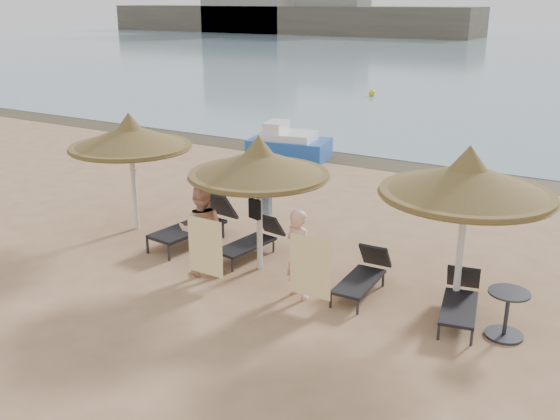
% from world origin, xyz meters
% --- Properties ---
extents(ground, '(160.00, 160.00, 0.00)m').
position_xyz_m(ground, '(0.00, 0.00, 0.00)').
color(ground, tan).
rests_on(ground, ground).
extents(wet_sand_strip, '(200.00, 1.60, 0.01)m').
position_xyz_m(wet_sand_strip, '(0.00, 9.40, 0.00)').
color(wet_sand_strip, '#483E2A').
rests_on(wet_sand_strip, ground).
extents(far_shore, '(150.00, 54.80, 12.00)m').
position_xyz_m(far_shore, '(-25.10, 77.82, 2.91)').
color(far_shore, brown).
rests_on(far_shore, ground).
extents(palapa_left, '(2.65, 2.65, 2.63)m').
position_xyz_m(palapa_left, '(-3.44, 1.03, 2.10)').
color(palapa_left, silver).
rests_on(palapa_left, ground).
extents(palapa_center, '(2.62, 2.62, 2.60)m').
position_xyz_m(palapa_center, '(0.12, 0.60, 2.07)').
color(palapa_center, silver).
rests_on(palapa_center, ground).
extents(palapa_right, '(2.79, 2.79, 2.77)m').
position_xyz_m(palapa_right, '(3.80, 0.97, 2.20)').
color(palapa_right, silver).
rests_on(palapa_right, ground).
extents(lounger_far_left, '(0.94, 2.17, 0.94)m').
position_xyz_m(lounger_far_left, '(-1.79, 1.14, 0.42)').
color(lounger_far_left, '#2C2D34').
rests_on(lounger_far_left, ground).
extents(lounger_near_left, '(0.76, 1.71, 0.74)m').
position_xyz_m(lounger_near_left, '(-0.36, 1.10, 0.33)').
color(lounger_near_left, '#2C2D34').
rests_on(lounger_near_left, ground).
extents(lounger_near_right, '(0.59, 1.63, 0.72)m').
position_xyz_m(lounger_near_right, '(2.24, 0.70, 0.32)').
color(lounger_near_right, '#2C2D34').
rests_on(lounger_near_right, ground).
extents(lounger_far_right, '(0.83, 1.68, 0.72)m').
position_xyz_m(lounger_far_right, '(3.96, 0.62, 0.32)').
color(lounger_far_right, '#2C2D34').
rests_on(lounger_far_right, ground).
extents(side_table, '(0.62, 0.62, 0.75)m').
position_xyz_m(side_table, '(4.73, 0.35, 0.35)').
color(side_table, '#2C2D34').
rests_on(side_table, ground).
extents(person_left, '(1.10, 0.96, 2.01)m').
position_xyz_m(person_left, '(-0.67, -0.16, 1.01)').
color(person_left, '#DEA086').
rests_on(person_left, ground).
extents(person_right, '(1.00, 0.82, 1.87)m').
position_xyz_m(person_right, '(1.36, -0.08, 0.93)').
color(person_right, '#DEA086').
rests_on(person_right, ground).
extents(towel_left, '(0.76, 0.03, 1.07)m').
position_xyz_m(towel_left, '(-0.32, -0.51, 0.74)').
color(towel_left, yellow).
rests_on(towel_left, ground).
extents(towel_right, '(0.76, 0.02, 1.06)m').
position_xyz_m(towel_right, '(1.71, -0.33, 0.73)').
color(towel_right, yellow).
rests_on(towel_right, ground).
extents(bag_patterned, '(0.31, 0.15, 0.38)m').
position_xyz_m(bag_patterned, '(0.12, 0.78, 1.24)').
color(bag_patterned, white).
rests_on(bag_patterned, ground).
extents(bag_dark, '(0.27, 0.16, 0.37)m').
position_xyz_m(bag_dark, '(0.12, 0.44, 1.24)').
color(bag_dark, black).
rests_on(bag_dark, ground).
extents(pedal_boat, '(2.74, 1.92, 1.17)m').
position_xyz_m(pedal_boat, '(-3.82, 8.51, 0.43)').
color(pedal_boat, '#1C50B0').
rests_on(pedal_boat, ground).
extents(buoy_left, '(0.37, 0.37, 0.37)m').
position_xyz_m(buoy_left, '(-6.80, 22.59, 0.19)').
color(buoy_left, yellow).
rests_on(buoy_left, ground).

